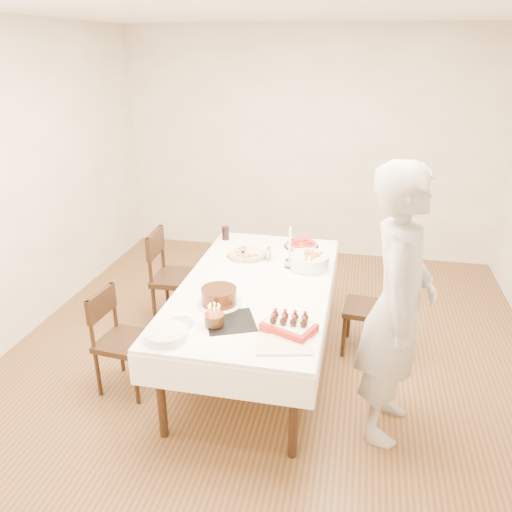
% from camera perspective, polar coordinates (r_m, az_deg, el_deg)
% --- Properties ---
extents(floor, '(5.00, 5.00, 0.00)m').
position_cam_1_polar(floor, '(4.34, 1.48, -11.59)').
color(floor, '#52351C').
rests_on(floor, ground).
extents(wall_back, '(4.50, 0.04, 2.70)m').
position_cam_1_polar(wall_back, '(6.16, 6.02, 12.38)').
color(wall_back, white).
rests_on(wall_back, floor).
extents(wall_front, '(4.50, 0.04, 2.70)m').
position_cam_1_polar(wall_front, '(1.64, -15.58, -20.65)').
color(wall_front, white).
rests_on(wall_front, floor).
extents(wall_left, '(0.04, 5.00, 2.70)m').
position_cam_1_polar(wall_left, '(4.69, -26.68, 6.78)').
color(wall_left, white).
rests_on(wall_left, floor).
extents(ceiling, '(5.00, 5.00, 0.00)m').
position_cam_1_polar(ceiling, '(3.59, 1.96, 26.74)').
color(ceiling, white).
rests_on(ceiling, wall_back).
extents(dining_table, '(1.72, 2.38, 0.75)m').
position_cam_1_polar(dining_table, '(4.07, 0.00, -7.91)').
color(dining_table, white).
rests_on(dining_table, floor).
extents(chair_right_savory, '(0.45, 0.45, 0.81)m').
position_cam_1_polar(chair_right_savory, '(4.35, 12.60, -5.89)').
color(chair_right_savory, '#321F10').
rests_on(chair_right_savory, floor).
extents(chair_left_savory, '(0.49, 0.49, 0.92)m').
position_cam_1_polar(chair_left_savory, '(4.72, -8.93, -2.49)').
color(chair_left_savory, '#321F10').
rests_on(chair_left_savory, floor).
extents(chair_left_dessert, '(0.45, 0.45, 0.81)m').
position_cam_1_polar(chair_left_dessert, '(3.93, -14.68, -9.46)').
color(chair_left_dessert, '#321F10').
rests_on(chair_left_dessert, floor).
extents(person, '(0.56, 0.75, 1.87)m').
position_cam_1_polar(person, '(3.29, 15.87, -5.65)').
color(person, beige).
rests_on(person, floor).
extents(pizza_white, '(0.40, 0.40, 0.04)m').
position_cam_1_polar(pizza_white, '(4.37, -1.02, 0.21)').
color(pizza_white, beige).
rests_on(pizza_white, dining_table).
extents(pizza_pepperoni, '(0.41, 0.41, 0.04)m').
position_cam_1_polar(pizza_pepperoni, '(4.61, 5.19, 1.34)').
color(pizza_pepperoni, red).
rests_on(pizza_pepperoni, dining_table).
extents(red_placemat, '(0.25, 0.25, 0.01)m').
position_cam_1_polar(red_placemat, '(4.26, 5.73, -0.85)').
color(red_placemat, '#B21E1E').
rests_on(red_placemat, dining_table).
extents(pasta_bowl, '(0.34, 0.34, 0.10)m').
position_cam_1_polar(pasta_bowl, '(4.17, 6.09, -0.55)').
color(pasta_bowl, white).
rests_on(pasta_bowl, dining_table).
extents(taper_candle, '(0.09, 0.09, 0.36)m').
position_cam_1_polar(taper_candle, '(4.11, 3.89, 1.03)').
color(taper_candle, white).
rests_on(taper_candle, dining_table).
extents(shaker_pair, '(0.09, 0.09, 0.11)m').
position_cam_1_polar(shaker_pair, '(4.28, 1.40, 0.14)').
color(shaker_pair, white).
rests_on(shaker_pair, dining_table).
extents(cola_glass, '(0.09, 0.09, 0.13)m').
position_cam_1_polar(cola_glass, '(4.76, -3.51, 2.63)').
color(cola_glass, black).
rests_on(cola_glass, dining_table).
extents(layer_cake, '(0.42, 0.42, 0.13)m').
position_cam_1_polar(layer_cake, '(3.57, -4.25, -4.63)').
color(layer_cake, '#351C0D').
rests_on(layer_cake, dining_table).
extents(cake_board, '(0.42, 0.42, 0.01)m').
position_cam_1_polar(cake_board, '(3.38, -2.93, -7.52)').
color(cake_board, black).
rests_on(cake_board, dining_table).
extents(birthday_cake, '(0.16, 0.16, 0.14)m').
position_cam_1_polar(birthday_cake, '(3.30, -4.79, -6.71)').
color(birthday_cake, '#3B2210').
rests_on(birthday_cake, dining_table).
extents(strawberry_box, '(0.39, 0.33, 0.08)m').
position_cam_1_polar(strawberry_box, '(3.26, 3.79, -7.94)').
color(strawberry_box, red).
rests_on(strawberry_box, dining_table).
extents(box_lid, '(0.39, 0.30, 0.03)m').
position_cam_1_polar(box_lid, '(3.13, 3.16, -10.19)').
color(box_lid, beige).
rests_on(box_lid, dining_table).
extents(plate_stack, '(0.29, 0.29, 0.06)m').
position_cam_1_polar(plate_stack, '(3.23, -10.19, -8.78)').
color(plate_stack, white).
rests_on(plate_stack, dining_table).
extents(china_plate, '(0.23, 0.23, 0.01)m').
position_cam_1_polar(china_plate, '(3.39, -8.64, -7.62)').
color(china_plate, white).
rests_on(china_plate, dining_table).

